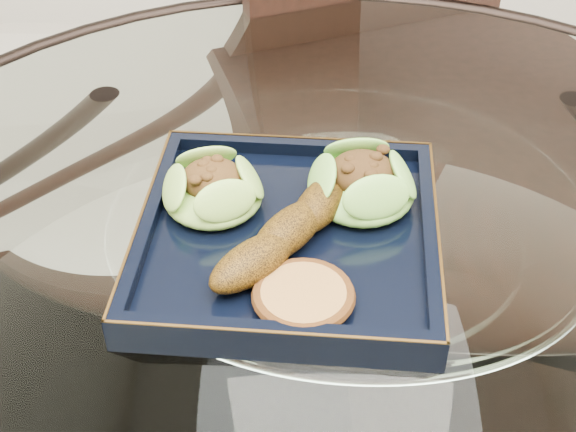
{
  "coord_description": "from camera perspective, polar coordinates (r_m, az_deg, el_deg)",
  "views": [
    {
      "loc": [
        -0.04,
        -0.55,
        1.26
      ],
      "look_at": [
        -0.05,
        0.0,
        0.8
      ],
      "focal_mm": 50.0,
      "sensor_mm": 36.0,
      "label": 1
    }
  ],
  "objects": [
    {
      "name": "lettuce_wrap_right",
      "position": [
        0.76,
        5.25,
        2.11
      ],
      "size": [
        0.12,
        0.12,
        0.04
      ],
      "primitive_type": "ellipsoid",
      "rotation": [
        0.0,
        0.0,
        -0.25
      ],
      "color": "#5FAA31",
      "rests_on": "navy_plate"
    },
    {
      "name": "dining_table",
      "position": [
        0.86,
        3.72,
        -10.67
      ],
      "size": [
        1.13,
        1.13,
        0.77
      ],
      "color": "white",
      "rests_on": "ground"
    },
    {
      "name": "lettuce_wrap_left",
      "position": [
        0.75,
        -5.36,
        1.73
      ],
      "size": [
        0.1,
        0.1,
        0.03
      ],
      "primitive_type": "ellipsoid",
      "rotation": [
        0.0,
        0.0,
        -0.1
      ],
      "color": "olive",
      "rests_on": "navy_plate"
    },
    {
      "name": "roasted_plantain",
      "position": [
        0.7,
        0.05,
        -1.06
      ],
      "size": [
        0.14,
        0.17,
        0.03
      ],
      "primitive_type": "ellipsoid",
      "rotation": [
        0.0,
        0.0,
        0.94
      ],
      "color": "#5B3909",
      "rests_on": "navy_plate"
    },
    {
      "name": "dining_chair",
      "position": [
        1.24,
        8.37,
        4.85
      ],
      "size": [
        0.57,
        0.57,
        1.0
      ],
      "rotation": [
        0.0,
        0.0,
        0.4
      ],
      "color": "black",
      "rests_on": "ground"
    },
    {
      "name": "navy_plate",
      "position": [
        0.74,
        0.0,
        -1.8
      ],
      "size": [
        0.29,
        0.29,
        0.02
      ],
      "primitive_type": "cube",
      "rotation": [
        0.0,
        0.0,
        -0.06
      ],
      "color": "black",
      "rests_on": "dining_table"
    },
    {
      "name": "crumb_patty",
      "position": [
        0.66,
        1.1,
        -5.8
      ],
      "size": [
        0.08,
        0.08,
        0.01
      ],
      "primitive_type": "cylinder",
      "rotation": [
        0.0,
        0.0,
        -0.03
      ],
      "color": "#B26F3B",
      "rests_on": "navy_plate"
    }
  ]
}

